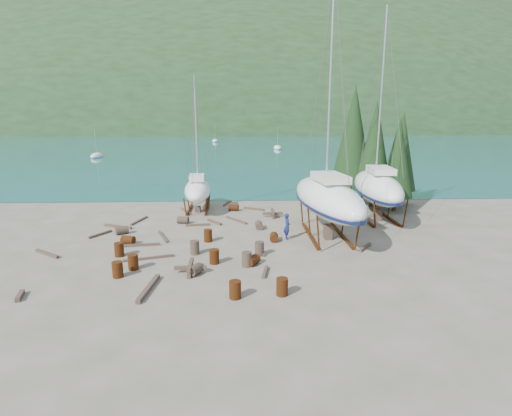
{
  "coord_description": "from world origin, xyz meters",
  "views": [
    {
      "loc": [
        -0.33,
        -25.31,
        8.6
      ],
      "look_at": [
        0.93,
        3.0,
        2.03
      ],
      "focal_mm": 28.0,
      "sensor_mm": 36.0,
      "label": 1
    }
  ],
  "objects_px": {
    "large_sailboat_far": "(377,187)",
    "small_sailboat_shore": "(198,190)",
    "large_sailboat_near": "(327,198)",
    "worker": "(287,226)"
  },
  "relations": [
    {
      "from": "large_sailboat_near",
      "to": "small_sailboat_shore",
      "type": "distance_m",
      "value": 13.29
    },
    {
      "from": "worker",
      "to": "large_sailboat_far",
      "type": "bearing_deg",
      "value": -60.14
    },
    {
      "from": "large_sailboat_far",
      "to": "large_sailboat_near",
      "type": "bearing_deg",
      "value": -132.2
    },
    {
      "from": "large_sailboat_near",
      "to": "large_sailboat_far",
      "type": "distance_m",
      "value": 7.28
    },
    {
      "from": "large_sailboat_far",
      "to": "worker",
      "type": "distance_m",
      "value": 10.04
    },
    {
      "from": "large_sailboat_near",
      "to": "large_sailboat_far",
      "type": "relative_size",
      "value": 1.06
    },
    {
      "from": "large_sailboat_far",
      "to": "small_sailboat_shore",
      "type": "xyz_separation_m",
      "value": [
        -15.43,
        3.65,
        -0.8
      ]
    },
    {
      "from": "large_sailboat_near",
      "to": "worker",
      "type": "relative_size",
      "value": 9.53
    },
    {
      "from": "small_sailboat_shore",
      "to": "worker",
      "type": "xyz_separation_m",
      "value": [
        7.19,
        -9.07,
        -1.04
      ]
    },
    {
      "from": "small_sailboat_shore",
      "to": "worker",
      "type": "bearing_deg",
      "value": -55.5
    }
  ]
}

